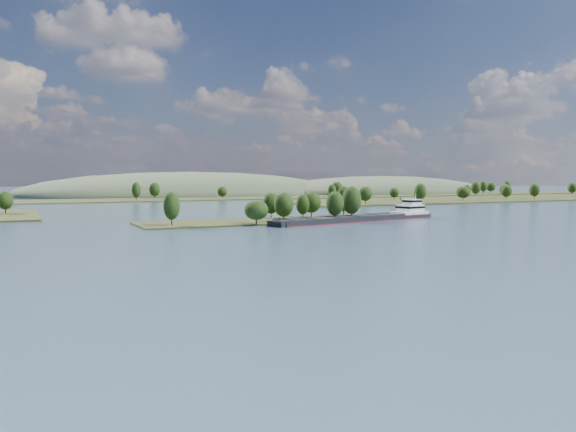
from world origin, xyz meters
TOP-DOWN VIEW (x-y plane):
  - ground at (0.00, 120.00)m, footprint 1800.00×1800.00m
  - tree_island at (7.77, 178.29)m, footprint 100.00×33.25m
  - right_bank at (230.50, 299.30)m, footprint 320.00×90.00m
  - back_shoreline at (8.95, 399.77)m, footprint 900.00×60.00m
  - hill_east at (260.00, 470.00)m, footprint 260.00×140.00m
  - hill_west at (60.00, 500.00)m, footprint 320.00×160.00m
  - cargo_barge at (39.99, 168.14)m, footprint 81.88×26.19m

SIDE VIEW (x-z plane):
  - ground at x=0.00m, z-range 0.00..0.00m
  - hill_east at x=260.00m, z-range -18.00..18.00m
  - hill_west at x=60.00m, z-range -22.00..22.00m
  - back_shoreline at x=8.95m, z-range -6.53..7.86m
  - right_bank at x=230.50m, z-range -6.30..8.17m
  - cargo_barge at x=39.99m, z-range -4.13..6.91m
  - tree_island at x=7.77m, z-range -3.23..11.43m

